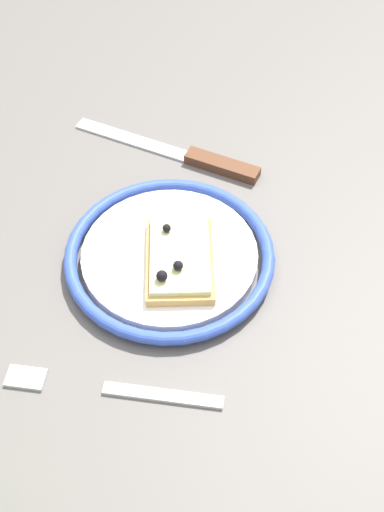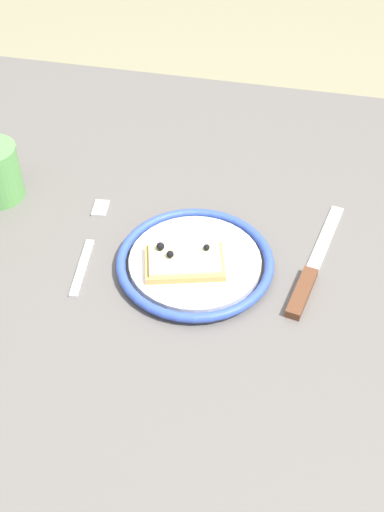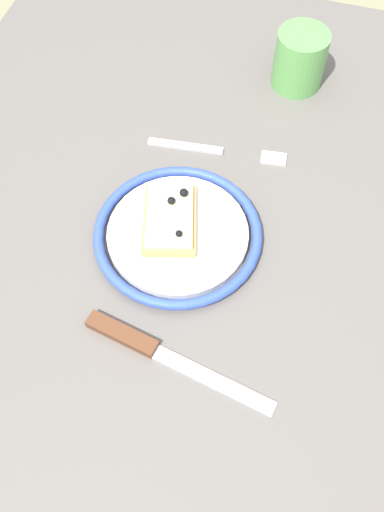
# 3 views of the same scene
# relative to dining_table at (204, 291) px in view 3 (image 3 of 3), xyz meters

# --- Properties ---
(ground_plane) EXTENTS (6.00, 6.00, 0.00)m
(ground_plane) POSITION_rel_dining_table_xyz_m (0.00, 0.00, -0.63)
(ground_plane) COLOR gray
(dining_table) EXTENTS (1.14, 0.92, 0.72)m
(dining_table) POSITION_rel_dining_table_xyz_m (0.00, 0.00, 0.00)
(dining_table) COLOR #5B5651
(dining_table) RESTS_ON ground_plane
(plate) EXTENTS (0.22, 0.22, 0.02)m
(plate) POSITION_rel_dining_table_xyz_m (-0.02, -0.04, 0.10)
(plate) COLOR white
(plate) RESTS_ON dining_table
(pizza_slice_near) EXTENTS (0.12, 0.09, 0.03)m
(pizza_slice_near) POSITION_rel_dining_table_xyz_m (-0.03, -0.06, 0.11)
(pizza_slice_near) COLOR tan
(pizza_slice_near) RESTS_ON plate
(knife) EXTENTS (0.06, 0.24, 0.01)m
(knife) POSITION_rel_dining_table_xyz_m (0.13, -0.03, 0.09)
(knife) COLOR silver
(knife) RESTS_ON dining_table
(fork) EXTENTS (0.04, 0.20, 0.00)m
(fork) POSITION_rel_dining_table_xyz_m (-0.18, -0.03, 0.09)
(fork) COLOR #BDBDBD
(fork) RESTS_ON dining_table
(cup) EXTENTS (0.08, 0.08, 0.09)m
(cup) POSITION_rel_dining_table_xyz_m (-0.35, 0.05, 0.13)
(cup) COLOR #599E4C
(cup) RESTS_ON dining_table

